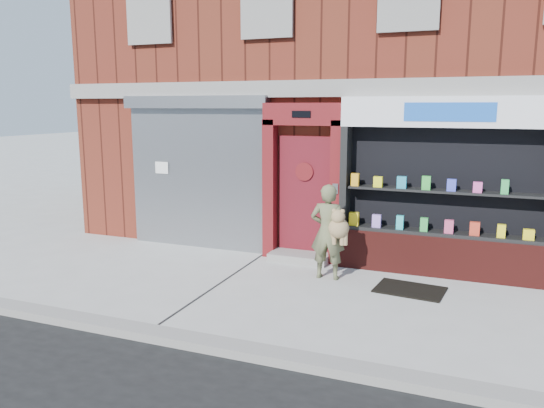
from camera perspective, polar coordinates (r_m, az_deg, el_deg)
The scene contains 8 objects.
ground at distance 8.18m, azimuth 4.19°, elevation -9.86°, with size 80.00×80.00×0.00m, color #9E9E99.
curb at distance 6.30m, azimuth -1.87°, elevation -15.71°, with size 60.00×0.30×0.12m, color gray.
building at distance 13.57m, azimuth 12.28°, elevation 15.16°, with size 12.00×8.16×8.00m.
shutter_bay at distance 10.71m, azimuth -8.05°, elevation 4.37°, with size 3.10×0.30×3.04m.
red_door_bay at distance 9.77m, azimuth 3.37°, elevation 2.33°, with size 1.52×0.58×2.90m.
pharmacy_bay at distance 9.28m, azimuth 18.07°, elevation 0.86°, with size 3.50×0.41×3.00m.
woman at distance 8.79m, azimuth 6.17°, elevation -2.91°, with size 0.67×0.44×1.59m.
doormat at distance 8.67m, azimuth 14.61°, elevation -8.90°, with size 1.03×0.72×0.03m, color black.
Camera 1 is at (2.26, -7.34, 2.84)m, focal length 35.00 mm.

